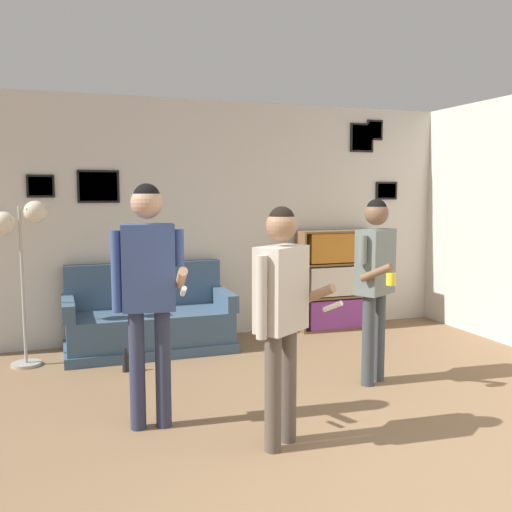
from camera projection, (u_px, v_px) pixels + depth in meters
wall_back at (221, 219)px, 6.61m from camera, size 8.03×0.08×2.70m
couch at (149, 322)px, 6.03m from camera, size 1.74×0.80×0.90m
bookshelf at (338, 280)px, 6.95m from camera, size 1.02×0.30×1.21m
floor_lamp at (20, 236)px, 5.37m from camera, size 0.50×0.28×1.59m
person_player_foreground_left at (148, 279)px, 3.94m from camera, size 0.50×0.50×1.73m
person_player_foreground_center at (281, 303)px, 3.66m from camera, size 0.59×0.37×1.58m
person_watcher_holding_cup at (376, 272)px, 4.91m from camera, size 0.44×0.55×1.61m
bottle_on_floor at (126, 362)px, 5.32m from camera, size 0.06×0.06×0.23m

